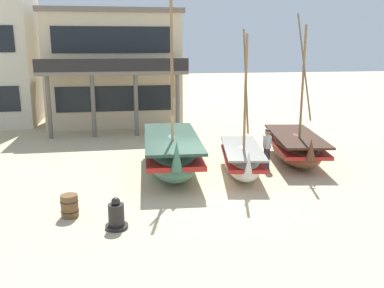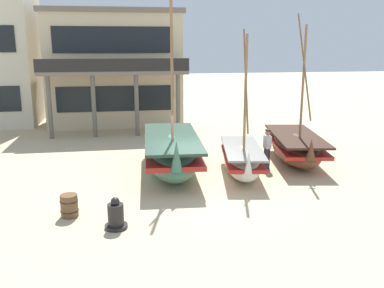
% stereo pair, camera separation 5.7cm
% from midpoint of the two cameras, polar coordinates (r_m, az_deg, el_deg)
% --- Properties ---
extents(ground_plane, '(120.00, 120.00, 0.00)m').
position_cam_midpoint_polar(ground_plane, '(15.53, 0.51, -5.88)').
color(ground_plane, '#CCB78E').
extents(fishing_boat_near_left, '(2.11, 4.36, 5.70)m').
position_cam_midpoint_polar(fishing_boat_near_left, '(16.91, 6.69, -2.06)').
color(fishing_boat_near_left, silver).
rests_on(fishing_boat_near_left, ground).
extents(fishing_boat_centre_large, '(2.45, 6.05, 7.73)m').
position_cam_midpoint_polar(fishing_boat_centre_large, '(17.04, -2.88, -1.18)').
color(fishing_boat_centre_large, '#427056').
rests_on(fishing_boat_centre_large, ground).
extents(fishing_boat_far_right, '(2.67, 5.22, 6.43)m').
position_cam_midpoint_polar(fishing_boat_far_right, '(19.19, 13.75, -0.37)').
color(fishing_boat_far_right, brown).
rests_on(fishing_boat_far_right, ground).
extents(fisherman_by_hull, '(0.26, 0.38, 1.68)m').
position_cam_midpoint_polar(fisherman_by_hull, '(17.89, 10.04, -0.70)').
color(fisherman_by_hull, '#33333D').
rests_on(fisherman_by_hull, ground).
extents(capstan_winch, '(0.65, 0.65, 0.93)m').
position_cam_midpoint_polar(capstan_winch, '(12.31, -10.36, -9.61)').
color(capstan_winch, black).
rests_on(capstan_winch, ground).
extents(wooden_barrel, '(0.56, 0.56, 0.70)m').
position_cam_midpoint_polar(wooden_barrel, '(13.41, -16.39, -8.05)').
color(wooden_barrel, brown).
rests_on(wooden_barrel, ground).
extents(harbor_building_main, '(8.63, 8.09, 7.23)m').
position_cam_midpoint_polar(harbor_building_main, '(28.58, -10.55, 10.17)').
color(harbor_building_main, beige).
rests_on(harbor_building_main, ground).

